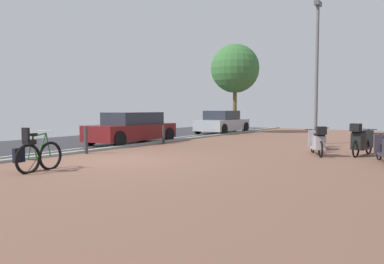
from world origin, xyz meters
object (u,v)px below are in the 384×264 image
object	(u,v)px
bicycle_foreground	(36,155)
bollard_near	(86,140)
lamp_post	(317,66)
parked_car_far	(222,123)
bollard_far	(164,134)
scooter_mid	(360,141)
parked_car_near	(132,128)
scooter_near	(321,139)
scooter_extra	(318,142)
street_tree	(235,69)

from	to	relation	value
bicycle_foreground	bollard_near	distance (m)	3.56
bollard_near	lamp_post	bearing A→B (deg)	53.80
bicycle_foreground	bollard_near	size ratio (longest dim) A/B	1.55
parked_car_far	bollard_far	xyz separation A→B (m)	(1.27, -7.72, -0.24)
bicycle_foreground	scooter_mid	size ratio (longest dim) A/B	0.78
parked_car_near	bollard_far	world-z (taller)	parked_car_near
scooter_near	bollard_far	xyz separation A→B (m)	(-6.17, -1.27, 0.01)
bicycle_foreground	bollard_far	world-z (taller)	bicycle_foreground
scooter_extra	parked_car_near	xyz separation A→B (m)	(-7.90, 0.25, 0.20)
parked_car_near	scooter_extra	bearing A→B (deg)	-1.78
lamp_post	street_tree	world-z (taller)	lamp_post
lamp_post	parked_car_near	bearing A→B (deg)	-151.40
bicycle_foreground	scooter_extra	world-z (taller)	bicycle_foreground
bicycle_foreground	street_tree	bearing A→B (deg)	98.56
lamp_post	scooter_near	bearing A→B (deg)	-70.45
scooter_near	scooter_extra	xyz separation A→B (m)	(0.41, -2.02, 0.06)
bicycle_foreground	street_tree	world-z (taller)	street_tree
scooter_mid	parked_car_far	bearing A→B (deg)	138.95
lamp_post	bollard_near	distance (m)	9.71
bicycle_foreground	bollard_far	distance (m)	7.61
parked_car_far	bollard_near	xyz separation A→B (m)	(1.27, -12.01, -0.18)
lamp_post	scooter_mid	bearing A→B (deg)	-55.99
scooter_mid	bollard_far	size ratio (longest dim) A/B	2.27
bollard_near	bicycle_foreground	bearing A→B (deg)	-60.95
scooter_mid	parked_car_near	distance (m)	9.06
bicycle_foreground	street_tree	size ratio (longest dim) A/B	0.26
bicycle_foreground	parked_car_far	distance (m)	15.42
parked_car_far	scooter_near	bearing A→B (deg)	-40.89
bicycle_foreground	street_tree	xyz separation A→B (m)	(-2.33, 15.47, 3.48)
scooter_extra	street_tree	bearing A→B (deg)	129.22
bollard_far	scooter_near	bearing A→B (deg)	11.62
lamp_post	bollard_far	distance (m)	6.97
street_tree	lamp_post	bearing A→B (deg)	-38.57
scooter_near	street_tree	distance (m)	10.20
scooter_extra	bollard_near	xyz separation A→B (m)	(-6.59, -3.55, 0.01)
bicycle_foreground	parked_car_near	distance (m)	7.55
street_tree	bollard_near	size ratio (longest dim) A/B	5.98
parked_car_near	street_tree	distance (m)	9.18
parked_car_near	bollard_near	distance (m)	4.02
bollard_near	scooter_extra	bearing A→B (deg)	28.29
scooter_mid	scooter_extra	bearing A→B (deg)	-151.81
bicycle_foreground	bollard_near	xyz separation A→B (m)	(-1.73, 3.12, 0.06)
scooter_mid	street_tree	size ratio (longest dim) A/B	0.33
bollard_far	bicycle_foreground	bearing A→B (deg)	-76.85
parked_car_near	parked_car_far	size ratio (longest dim) A/B	1.08
lamp_post	bollard_far	world-z (taller)	lamp_post
parked_car_far	bollard_far	distance (m)	7.82
scooter_mid	parked_car_near	size ratio (longest dim) A/B	0.41
scooter_extra	street_tree	distance (m)	11.87
scooter_extra	parked_car_far	bearing A→B (deg)	132.88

